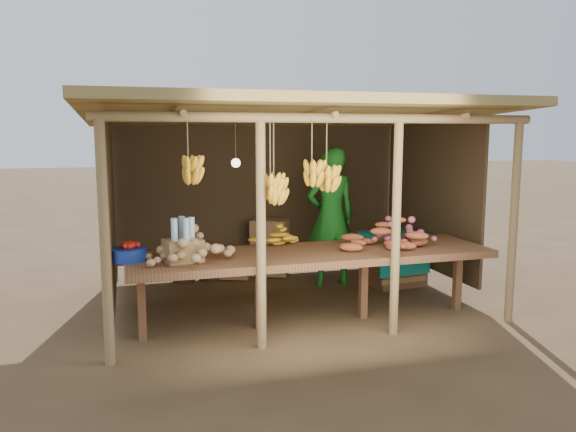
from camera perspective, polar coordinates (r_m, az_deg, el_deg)
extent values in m
plane|color=brown|center=(7.13, 0.00, -8.38)|extent=(60.00, 60.00, 0.00)
cylinder|color=olive|center=(5.14, -18.11, -2.74)|extent=(0.09, 0.09, 2.20)
cylinder|color=olive|center=(6.52, 21.95, -0.66)|extent=(0.09, 0.09, 2.20)
cylinder|color=olive|center=(8.11, -17.48, 1.23)|extent=(0.09, 0.09, 2.20)
cylinder|color=olive|center=(9.04, 10.18, 2.19)|extent=(0.09, 0.09, 2.20)
cylinder|color=olive|center=(5.28, -2.75, -2.05)|extent=(0.09, 0.09, 2.20)
cylinder|color=olive|center=(5.76, 10.91, -1.31)|extent=(0.09, 0.09, 2.20)
cylinder|color=olive|center=(5.40, 4.52, 9.89)|extent=(4.40, 0.09, 0.09)
cylinder|color=olive|center=(8.27, -2.94, 9.37)|extent=(4.40, 0.09, 0.09)
cube|color=#9D8549|center=(6.83, 0.00, 10.35)|extent=(4.70, 3.50, 0.28)
cube|color=#44331F|center=(8.30, -2.86, 2.52)|extent=(4.20, 0.04, 1.98)
cube|color=#44331F|center=(6.81, -17.56, 0.86)|extent=(0.04, 2.40, 1.98)
cube|color=#44331F|center=(7.89, 14.26, 1.97)|extent=(0.04, 2.40, 1.98)
cube|color=brown|center=(6.06, 2.52, -3.98)|extent=(3.90, 1.05, 0.08)
cube|color=brown|center=(5.85, -14.65, -8.73)|extent=(0.08, 0.08, 0.72)
cube|color=brown|center=(6.00, -3.00, -8.05)|extent=(0.08, 0.08, 0.72)
cube|color=brown|center=(6.37, 7.65, -7.14)|extent=(0.08, 0.08, 0.72)
cube|color=brown|center=(6.93, 16.83, -6.15)|extent=(0.08, 0.08, 0.72)
cylinder|color=navy|center=(5.82, -15.85, -3.77)|extent=(0.36, 0.36, 0.12)
cube|color=olive|center=(5.64, -10.61, -3.47)|extent=(0.41, 0.35, 0.22)
imported|color=#17681B|center=(7.59, 4.39, -0.09)|extent=(0.69, 0.46, 1.88)
cube|color=brown|center=(7.85, 10.71, -4.50)|extent=(0.76, 0.67, 0.65)
cube|color=#0C8882|center=(7.78, 10.78, -1.95)|extent=(0.85, 0.75, 0.06)
cube|color=olive|center=(8.21, -1.82, -4.52)|extent=(0.63, 0.58, 0.40)
cube|color=olive|center=(8.13, -1.84, -1.74)|extent=(0.63, 0.58, 0.40)
cube|color=olive|center=(8.09, -5.66, -4.75)|extent=(0.63, 0.58, 0.40)
ellipsoid|color=#44331F|center=(8.00, -10.53, -4.88)|extent=(0.41, 0.41, 0.55)
ellipsoid|color=#44331F|center=(8.04, -7.88, -4.74)|extent=(0.41, 0.41, 0.55)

